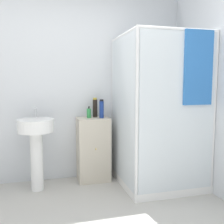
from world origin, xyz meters
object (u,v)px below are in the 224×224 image
shampoo_bottle_tall_black (95,108)px  shampoo_bottle_blue (102,109)px  soap_dispenser (89,113)px  sink (36,139)px

shampoo_bottle_tall_black → shampoo_bottle_blue: 0.12m
soap_dispenser → shampoo_bottle_tall_black: 0.12m
sink → soap_dispenser: 0.74m
sink → soap_dispenser: size_ratio=6.52×
sink → shampoo_bottle_tall_black: 0.86m
sink → shampoo_bottle_blue: shampoo_bottle_blue is taller
sink → shampoo_bottle_blue: size_ratio=4.12×
sink → shampoo_bottle_tall_black: bearing=15.7°
soap_dispenser → shampoo_bottle_tall_black: bearing=28.7°
soap_dispenser → shampoo_bottle_blue: bearing=-16.6°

